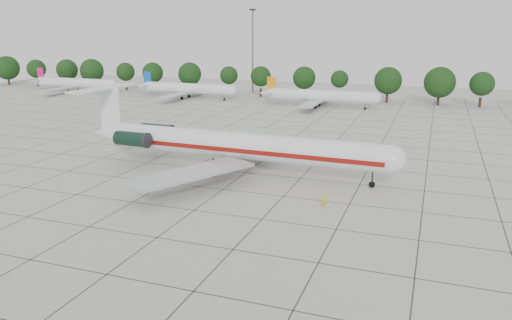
% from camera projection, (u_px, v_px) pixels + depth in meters
% --- Properties ---
extents(ground, '(260.00, 260.00, 0.00)m').
position_uv_depth(ground, '(223.00, 189.00, 63.02)').
color(ground, beige).
rests_on(ground, ground).
extents(apron_joints, '(170.00, 170.00, 0.02)m').
position_uv_depth(apron_joints, '(262.00, 161.00, 76.65)').
color(apron_joints, '#383838').
rests_on(apron_joints, ground).
extents(main_airliner, '(47.47, 37.28, 11.12)m').
position_uv_depth(main_airliner, '(227.00, 144.00, 70.15)').
color(main_airliner, silver).
rests_on(main_airliner, ground).
extents(ground_crew, '(0.75, 0.73, 1.73)m').
position_uv_depth(ground_crew, '(324.00, 200.00, 56.37)').
color(ground_crew, '#D7C50C').
rests_on(ground_crew, ground).
extents(bg_airliner_a, '(28.24, 27.20, 7.40)m').
position_uv_depth(bg_airliner_a, '(75.00, 83.00, 157.75)').
color(bg_airliner_a, silver).
rests_on(bg_airliner_a, ground).
extents(bg_airliner_b, '(28.24, 27.20, 7.40)m').
position_uv_depth(bg_airliner_b, '(188.00, 89.00, 143.52)').
color(bg_airliner_b, silver).
rests_on(bg_airliner_b, ground).
extents(bg_airliner_c, '(28.24, 27.20, 7.40)m').
position_uv_depth(bg_airliner_c, '(320.00, 96.00, 127.74)').
color(bg_airliner_c, silver).
rests_on(bg_airliner_c, ground).
extents(tree_line, '(249.86, 8.44, 10.22)m').
position_uv_depth(tree_line, '(304.00, 78.00, 142.59)').
color(tree_line, '#332114').
rests_on(tree_line, ground).
extents(floodlight_mast, '(1.60, 1.60, 25.45)m').
position_uv_depth(floodlight_mast, '(253.00, 47.00, 152.87)').
color(floodlight_mast, slate).
rests_on(floodlight_mast, ground).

